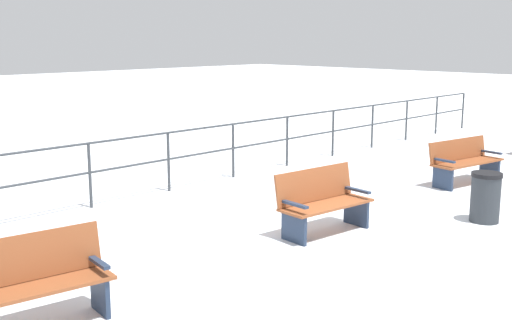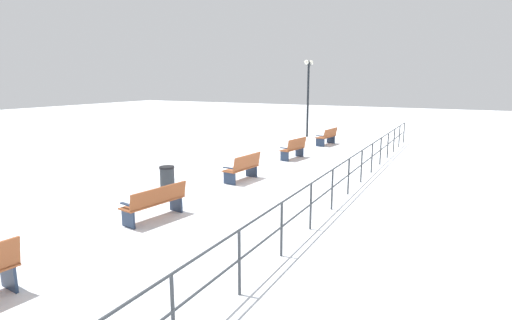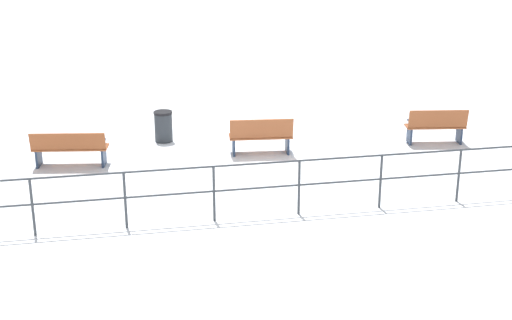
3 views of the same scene
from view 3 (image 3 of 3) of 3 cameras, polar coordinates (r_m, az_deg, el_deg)
ground_plane at (r=17.37m, az=0.44°, el=0.38°), size 80.00×80.00×0.00m
bench_second at (r=18.54m, az=13.65°, el=2.58°), size 0.70×1.49×0.90m
bench_third at (r=17.28m, az=0.37°, el=1.87°), size 0.72×1.52×0.91m
bench_fourth at (r=16.99m, az=-14.10°, el=0.91°), size 0.79×1.71×0.84m
waterfront_railing at (r=13.92m, az=3.34°, el=-1.41°), size 0.05×22.65×1.10m
trash_bin at (r=18.38m, az=-7.11°, el=2.58°), size 0.46×0.46×0.76m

